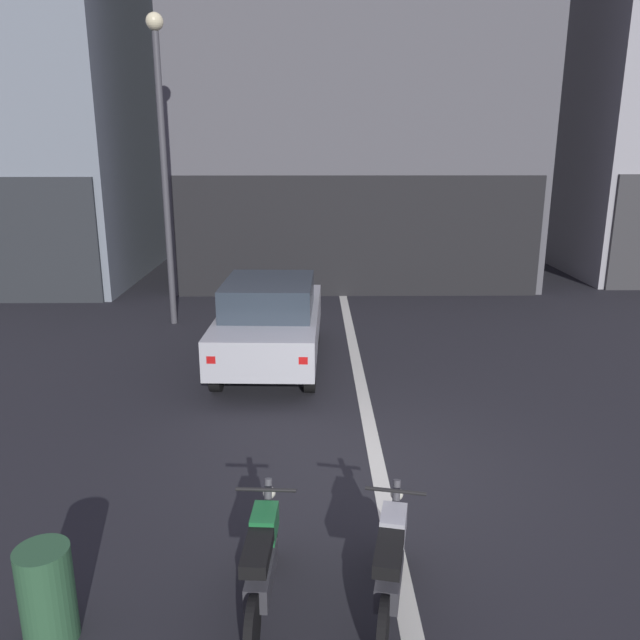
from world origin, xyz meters
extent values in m
plane|color=#232328|center=(0.00, 0.00, 0.00)|extent=(120.00, 120.00, 0.00)
cube|color=silver|center=(0.00, 6.00, 0.00)|extent=(0.20, 18.00, 0.01)
cube|color=#56565B|center=(0.40, 13.65, 7.48)|extent=(10.13, 8.28, 14.95)
cube|color=black|center=(0.40, 9.46, 1.60)|extent=(9.73, 0.10, 3.20)
cylinder|color=black|center=(-2.33, 5.25, 0.32)|extent=(0.20, 0.65, 0.64)
cylinder|color=black|center=(-0.78, 5.19, 0.32)|extent=(0.20, 0.65, 0.64)
cylinder|color=black|center=(-2.42, 2.65, 0.32)|extent=(0.20, 0.65, 0.64)
cylinder|color=black|center=(-0.87, 2.59, 0.32)|extent=(0.20, 0.65, 0.64)
cube|color=#B7BABF|center=(-1.60, 3.92, 0.75)|extent=(1.90, 4.16, 0.66)
cube|color=#2D3842|center=(-1.61, 3.77, 1.36)|extent=(1.62, 2.02, 0.56)
cube|color=red|center=(-2.38, 1.93, 0.80)|extent=(0.14, 0.06, 0.12)
cube|color=red|center=(-0.97, 1.88, 0.80)|extent=(0.14, 0.06, 0.12)
cylinder|color=#47474C|center=(-4.02, 6.79, 3.10)|extent=(0.14, 0.14, 6.20)
sphere|color=beige|center=(-4.02, 6.79, 6.38)|extent=(0.36, 0.36, 0.36)
cylinder|color=black|center=(-1.24, -1.87, 0.26)|extent=(0.10, 0.52, 0.52)
cylinder|color=black|center=(-1.31, -3.01, 0.26)|extent=(0.10, 0.52, 0.52)
cube|color=#38383D|center=(-1.28, -2.49, 0.37)|extent=(0.25, 0.75, 0.22)
cube|color=black|center=(-1.29, -2.65, 0.72)|extent=(0.26, 0.61, 0.12)
cube|color=#1E7238|center=(-1.26, -2.23, 0.70)|extent=(0.24, 0.37, 0.24)
cylinder|color=#4C4C51|center=(-1.25, -2.01, 0.63)|extent=(0.08, 0.24, 0.70)
cylinder|color=black|center=(-1.25, -2.09, 0.95)|extent=(0.55, 0.07, 0.04)
sphere|color=silver|center=(-1.24, -1.89, 0.80)|extent=(0.12, 0.12, 0.12)
cylinder|color=black|center=(-0.03, -1.91, 0.26)|extent=(0.18, 0.52, 0.52)
cylinder|color=black|center=(-0.27, -3.03, 0.26)|extent=(0.18, 0.52, 0.52)
cube|color=#38383D|center=(-0.16, -2.52, 0.37)|extent=(0.35, 0.76, 0.22)
cube|color=black|center=(-0.20, -2.67, 0.72)|extent=(0.34, 0.63, 0.12)
cube|color=#B2B5BA|center=(-0.11, -2.27, 0.70)|extent=(0.29, 0.40, 0.24)
cylinder|color=#4C4C51|center=(-0.06, -2.05, 0.63)|extent=(0.12, 0.25, 0.70)
cylinder|color=black|center=(-0.08, -2.13, 0.95)|extent=(0.55, 0.15, 0.04)
sphere|color=silver|center=(-0.04, -1.93, 0.80)|extent=(0.12, 0.12, 0.12)
cylinder|color=#2D5938|center=(-3.00, -2.80, 0.42)|extent=(0.44, 0.44, 0.85)
camera|label=1|loc=(-0.82, -7.12, 3.95)|focal=35.11mm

